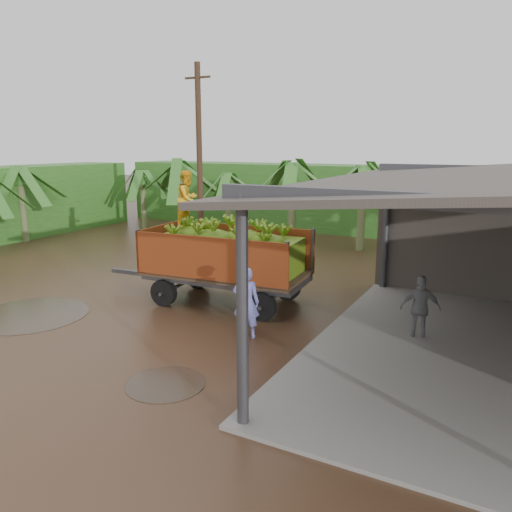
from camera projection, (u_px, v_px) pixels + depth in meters
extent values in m
plane|color=black|center=(145.00, 314.00, 14.17)|extent=(100.00, 100.00, 0.00)
cube|color=#2D661E|center=(302.00, 196.00, 28.45)|extent=(22.00, 3.00, 3.60)
cube|color=#47474C|center=(136.00, 273.00, 16.35)|extent=(1.91, 0.28, 0.13)
imported|color=gold|center=(188.00, 199.00, 15.23)|extent=(0.67, 0.85, 1.72)
imported|color=#7477D4|center=(246.00, 302.00, 12.29)|extent=(0.77, 0.63, 1.81)
imported|color=gray|center=(420.00, 308.00, 12.14)|extent=(1.03, 0.66, 1.62)
cylinder|color=#47301E|center=(200.00, 163.00, 20.73)|extent=(0.24, 0.24, 7.92)
cube|color=#47301E|center=(198.00, 77.00, 19.99)|extent=(1.20, 0.08, 0.08)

